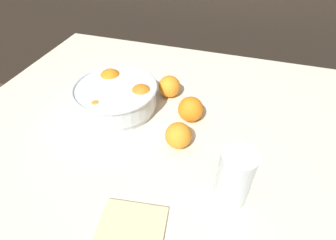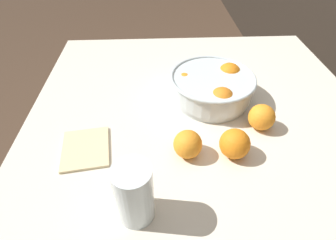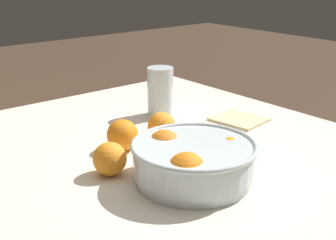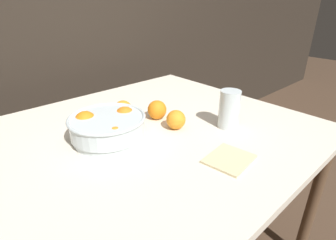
# 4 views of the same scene
# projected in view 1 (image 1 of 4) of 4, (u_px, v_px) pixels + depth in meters

# --- Properties ---
(ground_plane) EXTENTS (12.00, 12.00, 0.00)m
(ground_plane) POSITION_uv_depth(u_px,v_px,m) (159.00, 232.00, 1.36)
(ground_plane) COLOR #4C3828
(dining_table) EXTENTS (1.29, 1.12, 0.76)m
(dining_table) POSITION_uv_depth(u_px,v_px,m) (155.00, 140.00, 0.90)
(dining_table) COLOR beige
(dining_table) RESTS_ON ground_plane
(fruit_bowl) EXTENTS (0.29, 0.29, 0.11)m
(fruit_bowl) POSITION_uv_depth(u_px,v_px,m) (117.00, 96.00, 0.89)
(fruit_bowl) COLOR silver
(fruit_bowl) RESTS_ON dining_table
(juice_glass) EXTENTS (0.08, 0.08, 0.16)m
(juice_glass) POSITION_uv_depth(u_px,v_px,m) (234.00, 180.00, 0.61)
(juice_glass) COLOR #F4A314
(juice_glass) RESTS_ON dining_table
(orange_loose_near_bowl) EXTENTS (0.08, 0.08, 0.08)m
(orange_loose_near_bowl) POSITION_uv_depth(u_px,v_px,m) (170.00, 87.00, 0.95)
(orange_loose_near_bowl) COLOR orange
(orange_loose_near_bowl) RESTS_ON dining_table
(orange_loose_front) EXTENTS (0.08, 0.08, 0.08)m
(orange_loose_front) POSITION_uv_depth(u_px,v_px,m) (178.00, 135.00, 0.77)
(orange_loose_front) COLOR orange
(orange_loose_front) RESTS_ON dining_table
(orange_loose_aside) EXTENTS (0.08, 0.08, 0.08)m
(orange_loose_aside) POSITION_uv_depth(u_px,v_px,m) (191.00, 109.00, 0.85)
(orange_loose_aside) COLOR orange
(orange_loose_aside) RESTS_ON dining_table
(napkin) EXTENTS (0.17, 0.15, 0.01)m
(napkin) POSITION_uv_depth(u_px,v_px,m) (131.00, 229.00, 0.59)
(napkin) COLOR beige
(napkin) RESTS_ON dining_table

